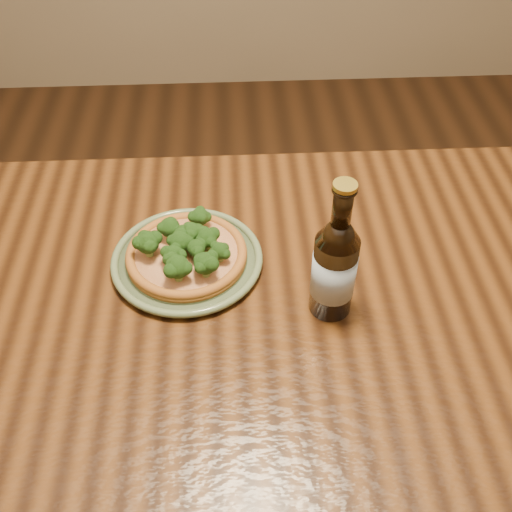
{
  "coord_description": "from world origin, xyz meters",
  "views": [
    {
      "loc": [
        0.1,
        -0.55,
        1.53
      ],
      "look_at": [
        0.13,
        0.16,
        0.82
      ],
      "focal_mm": 42.0,
      "sensor_mm": 36.0,
      "label": 1
    }
  ],
  "objects_px": {
    "table": "(184,347)",
    "pizza": "(186,252)",
    "plate": "(187,260)",
    "beer_bottle": "(335,266)"
  },
  "relations": [
    {
      "from": "table",
      "to": "pizza",
      "type": "relative_size",
      "value": 7.36
    },
    {
      "from": "pizza",
      "to": "plate",
      "type": "bearing_deg",
      "value": 86.03
    },
    {
      "from": "plate",
      "to": "beer_bottle",
      "type": "bearing_deg",
      "value": -25.14
    },
    {
      "from": "plate",
      "to": "pizza",
      "type": "height_order",
      "value": "pizza"
    },
    {
      "from": "table",
      "to": "beer_bottle",
      "type": "distance_m",
      "value": 0.32
    },
    {
      "from": "pizza",
      "to": "table",
      "type": "bearing_deg",
      "value": -95.23
    },
    {
      "from": "beer_bottle",
      "to": "plate",
      "type": "bearing_deg",
      "value": 150.15
    },
    {
      "from": "plate",
      "to": "pizza",
      "type": "relative_size",
      "value": 1.26
    },
    {
      "from": "pizza",
      "to": "beer_bottle",
      "type": "distance_m",
      "value": 0.28
    },
    {
      "from": "table",
      "to": "beer_bottle",
      "type": "height_order",
      "value": "beer_bottle"
    }
  ]
}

